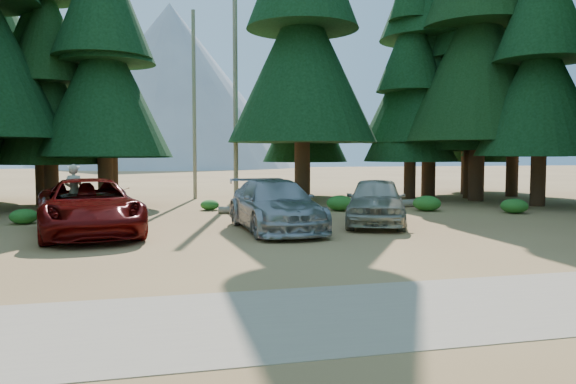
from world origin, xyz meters
The scene contains 20 objects.
ground centered at (0.00, 0.00, 0.00)m, with size 160.00×160.00×0.00m, color #9B6E41.
gravel_strip centered at (0.00, -6.50, 0.01)m, with size 26.00×3.50×0.01m, color tan.
forest_belt_north centered at (0.00, 15.00, 0.00)m, with size 36.00×7.00×22.00m, color black, non-canonical shape.
snag_front centered at (0.80, 14.50, 6.00)m, with size 0.24×0.24×12.00m, color slate.
snag_back centered at (-1.20, 16.00, 5.00)m, with size 0.20×0.20×10.00m, color slate.
mountain_peak centered at (-2.59, 88.23, 12.71)m, with size 48.00×50.00×28.00m.
red_pickup centered at (-5.34, 3.22, 0.85)m, with size 2.81×6.08×1.69m, color #5A0807.
silver_minivan_center centered at (0.33, 2.90, 0.80)m, with size 2.25×5.54×1.61m, color #A4A6AC.
silver_minivan_right centered at (3.99, 3.41, 0.82)m, with size 1.93×4.79×1.63m, color #A8A595.
frisbee_player centered at (-5.86, 4.29, 1.24)m, with size 0.74×0.61×1.76m.
log_left centered at (-5.47, 8.16, 0.13)m, with size 0.27×0.27×3.72m, color slate.
log_mid centered at (0.87, 7.95, 0.14)m, with size 0.29×0.29×3.50m, color slate.
log_right centered at (6.92, 8.72, 0.17)m, with size 0.34×0.34×5.33m, color slate.
shrub_far_left centered at (-7.81, 6.53, 0.26)m, with size 0.95×0.95×0.52m, color #2C6E21.
shrub_left centered at (-1.05, 9.76, 0.22)m, with size 0.81×0.81×0.44m, color #2C6E21.
shrub_center_left centered at (1.24, 8.29, 0.27)m, with size 0.99×0.99×0.54m, color #2C6E21.
shrub_center_right centered at (2.11, 10.00, 0.30)m, with size 1.07×1.07×0.59m, color #2C6E21.
shrub_right centered at (4.34, 8.13, 0.33)m, with size 1.20×1.20×0.66m, color #2C6E21.
shrub_far_right centered at (7.90, 7.20, 0.32)m, with size 1.18×1.18×0.65m, color #2C6E21.
shrub_edge_east centered at (10.93, 5.50, 0.30)m, with size 1.09×1.09×0.60m, color #2C6E21.
Camera 1 is at (-3.48, -14.48, 2.47)m, focal length 35.00 mm.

